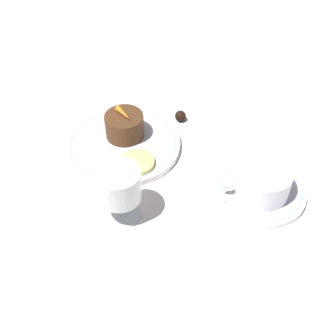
# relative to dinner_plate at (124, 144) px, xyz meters

# --- Properties ---
(ground_plane) EXTENTS (3.00, 3.00, 0.00)m
(ground_plane) POSITION_rel_dinner_plate_xyz_m (0.02, 0.02, -0.01)
(ground_plane) COLOR white
(dinner_plate) EXTENTS (0.22, 0.22, 0.01)m
(dinner_plate) POSITION_rel_dinner_plate_xyz_m (0.00, 0.00, 0.00)
(dinner_plate) COLOR white
(dinner_plate) RESTS_ON ground_plane
(saucer) EXTENTS (0.16, 0.16, 0.01)m
(saucer) POSITION_rel_dinner_plate_xyz_m (-0.23, 0.16, -0.00)
(saucer) COLOR white
(saucer) RESTS_ON ground_plane
(coffee_cup) EXTENTS (0.12, 0.10, 0.05)m
(coffee_cup) POSITION_rel_dinner_plate_xyz_m (-0.23, 0.16, 0.03)
(coffee_cup) COLOR white
(coffee_cup) RESTS_ON saucer
(spoon) EXTENTS (0.07, 0.08, 0.00)m
(spoon) POSITION_rel_dinner_plate_xyz_m (-0.18, 0.15, 0.00)
(spoon) COLOR silver
(spoon) RESTS_ON saucer
(wine_glass) EXTENTS (0.07, 0.07, 0.10)m
(wine_glass) POSITION_rel_dinner_plate_xyz_m (0.01, 0.17, 0.06)
(wine_glass) COLOR silver
(wine_glass) RESTS_ON ground_plane
(fork) EXTENTS (0.05, 0.17, 0.01)m
(fork) POSITION_rel_dinner_plate_xyz_m (-0.16, -0.00, -0.01)
(fork) COLOR silver
(fork) RESTS_ON ground_plane
(dessert_cake) EXTENTS (0.08, 0.08, 0.05)m
(dessert_cake) POSITION_rel_dinner_plate_xyz_m (-0.01, -0.02, 0.03)
(dessert_cake) COLOR #4C2D19
(dessert_cake) RESTS_ON dinner_plate
(carrot_garnish) EXTENTS (0.03, 0.04, 0.01)m
(carrot_garnish) POSITION_rel_dinner_plate_xyz_m (-0.01, -0.02, 0.06)
(carrot_garnish) COLOR orange
(carrot_garnish) RESTS_ON dessert_cake
(pineapple_slice) EXTENTS (0.06, 0.06, 0.01)m
(pineapple_slice) POSITION_rel_dinner_plate_xyz_m (-0.02, 0.06, 0.01)
(pineapple_slice) COLOR #EFE075
(pineapple_slice) RESTS_ON dinner_plate
(chocolate_truffle) EXTENTS (0.02, 0.02, 0.02)m
(chocolate_truffle) POSITION_rel_dinner_plate_xyz_m (-0.12, -0.07, 0.00)
(chocolate_truffle) COLOR black
(chocolate_truffle) RESTS_ON ground_plane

